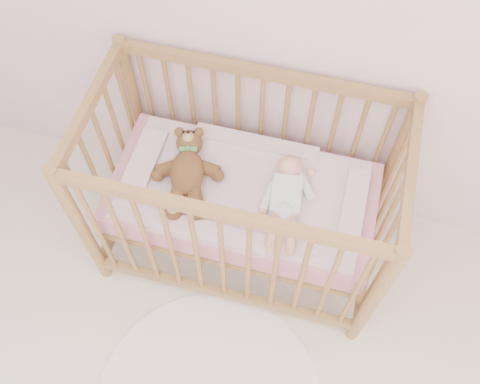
% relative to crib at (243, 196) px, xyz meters
% --- Properties ---
extents(crib, '(1.36, 0.76, 1.00)m').
position_rel_crib_xyz_m(crib, '(0.00, 0.00, 0.00)').
color(crib, '#A07244').
rests_on(crib, floor).
extents(mattress, '(1.22, 0.62, 0.13)m').
position_rel_crib_xyz_m(mattress, '(0.00, 0.00, -0.01)').
color(mattress, pink).
rests_on(mattress, crib).
extents(blanket, '(1.10, 0.58, 0.06)m').
position_rel_crib_xyz_m(blanket, '(0.00, 0.00, 0.06)').
color(blanket, '#CF8EA1').
rests_on(blanket, mattress).
extents(baby, '(0.29, 0.53, 0.12)m').
position_rel_crib_xyz_m(baby, '(0.20, -0.02, 0.14)').
color(baby, white).
rests_on(baby, blanket).
extents(teddy_bear, '(0.45, 0.56, 0.14)m').
position_rel_crib_xyz_m(teddy_bear, '(-0.25, -0.02, 0.15)').
color(teddy_bear, brown).
rests_on(teddy_bear, blanket).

